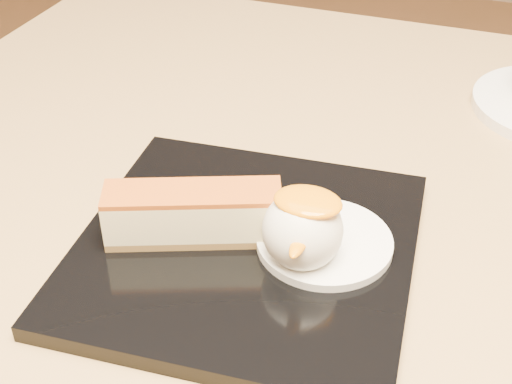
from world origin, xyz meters
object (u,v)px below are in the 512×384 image
at_px(table, 293,372).
at_px(ice_cream_scoop, 302,230).
at_px(cheesecake, 193,214).
at_px(dessert_plate, 246,249).

xyz_separation_m(table, ice_cream_scoop, (0.02, -0.05, 0.19)).
bearing_deg(ice_cream_scoop, cheesecake, 180.00).
bearing_deg(dessert_plate, cheesecake, -171.87).
height_order(table, dessert_plate, dessert_plate).
height_order(dessert_plate, ice_cream_scoop, ice_cream_scoop).
distance_m(table, dessert_plate, 0.17).
relative_size(table, ice_cream_scoop, 15.60).
distance_m(dessert_plate, cheesecake, 0.04).
distance_m(cheesecake, ice_cream_scoop, 0.08).
bearing_deg(dessert_plate, table, 59.25).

